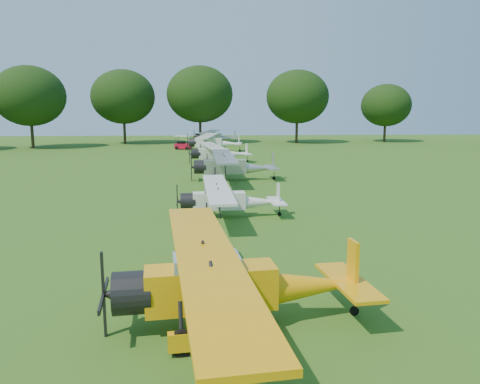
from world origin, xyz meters
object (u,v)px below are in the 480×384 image
(aircraft_4, at_px, (231,164))
(aircraft_6, at_px, (213,141))
(aircraft_3, at_px, (227,198))
(golf_cart, at_px, (183,145))
(aircraft_7, at_px, (214,136))
(aircraft_2, at_px, (231,279))
(aircraft_5, at_px, (218,152))

(aircraft_4, height_order, aircraft_6, aircraft_6)
(aircraft_3, xyz_separation_m, golf_cart, (-4.82, 43.19, -0.42))
(aircraft_3, relative_size, aircraft_7, 0.80)
(aircraft_2, bearing_deg, aircraft_3, 81.62)
(aircraft_3, relative_size, aircraft_5, 0.87)
(aircraft_3, bearing_deg, aircraft_7, 87.64)
(aircraft_4, bearing_deg, golf_cart, 99.06)
(aircraft_5, bearing_deg, aircraft_4, -94.63)
(aircraft_3, height_order, aircraft_6, aircraft_6)
(aircraft_2, bearing_deg, aircraft_7, 83.14)
(aircraft_3, distance_m, aircraft_4, 13.32)
(aircraft_4, distance_m, aircraft_5, 12.51)
(golf_cart, bearing_deg, aircraft_7, 82.82)
(aircraft_3, distance_m, aircraft_7, 53.31)
(aircraft_2, xyz_separation_m, aircraft_3, (0.37, 12.95, -0.26))
(aircraft_2, height_order, golf_cart, aircraft_2)
(aircraft_3, relative_size, aircraft_4, 0.82)
(aircraft_2, height_order, aircraft_4, aircraft_2)
(aircraft_7, height_order, golf_cart, aircraft_7)
(aircraft_3, relative_size, golf_cart, 3.63)
(aircraft_5, relative_size, golf_cart, 4.15)
(aircraft_4, relative_size, aircraft_7, 0.98)
(aircraft_3, xyz_separation_m, aircraft_4, (0.85, 13.29, 0.24))
(aircraft_5, bearing_deg, aircraft_6, 83.03)
(aircraft_7, distance_m, golf_cart, 11.12)
(aircraft_2, relative_size, aircraft_3, 1.24)
(aircraft_5, bearing_deg, aircraft_3, -98.71)
(aircraft_6, bearing_deg, aircraft_3, -81.92)
(aircraft_3, bearing_deg, aircraft_2, -94.24)
(aircraft_5, height_order, aircraft_7, aircraft_7)
(aircraft_2, bearing_deg, aircraft_6, 83.44)
(aircraft_4, height_order, aircraft_5, aircraft_4)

